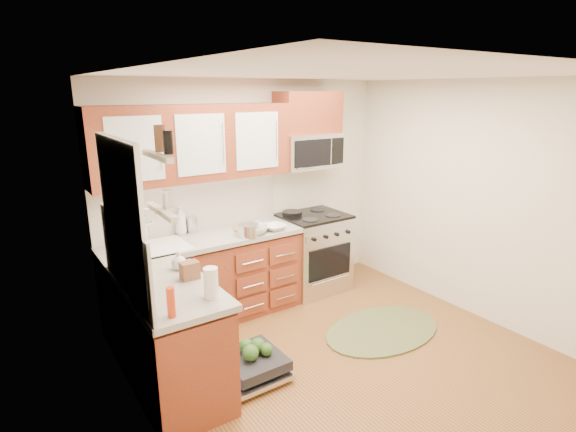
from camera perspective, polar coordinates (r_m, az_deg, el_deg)
floor at (r=4.34m, az=7.59°, el=-17.74°), size 3.50×3.50×0.00m
ceiling at (r=3.63m, az=9.07°, el=17.38°), size 3.50×3.50×0.00m
wall_back at (r=5.18m, az=-4.80°, el=3.02°), size 3.50×0.04×2.50m
wall_left at (r=2.98m, az=-17.80°, el=-7.39°), size 0.04×3.50×2.50m
wall_right at (r=5.11m, az=23.01°, el=1.63°), size 0.04×3.50×2.50m
base_cabinet_back at (r=4.88m, az=-10.33°, el=-8.23°), size 2.05×0.60×0.85m
base_cabinet_left at (r=3.88m, az=-14.69°, el=-15.17°), size 0.60×1.25×0.85m
countertop_back at (r=4.70m, az=-10.57°, el=-2.97°), size 2.07×0.64×0.05m
countertop_left at (r=3.66m, az=-15.06°, el=-8.73°), size 0.64×1.27×0.05m
backsplash_back at (r=4.87m, az=-12.15°, el=1.43°), size 2.05×0.02×0.57m
backsplash_left at (r=3.48m, az=-20.02°, el=-4.99°), size 0.02×1.25×0.57m
upper_cabinets at (r=4.61m, az=-11.86°, el=9.06°), size 2.05×0.35×0.75m
cabinet_over_mw at (r=5.28m, az=2.54°, el=13.00°), size 0.76×0.35×0.47m
range at (r=5.50m, az=3.24°, el=-4.61°), size 0.76×0.64×0.95m
microwave at (r=5.30m, az=2.65°, el=8.29°), size 0.76×0.38×0.40m
sink at (r=4.55m, az=-16.48°, el=-5.34°), size 0.62×0.50×0.26m
dishwasher at (r=4.07m, az=-4.97°, el=-18.46°), size 0.70×0.60×0.20m
window at (r=3.35m, az=-20.44°, el=0.33°), size 0.03×1.05×1.05m
window_blind at (r=3.29m, az=-20.57°, el=5.94°), size 0.02×0.96×0.40m
shelf_upper at (r=2.46m, az=-16.30°, el=7.32°), size 0.04×0.40×0.03m
shelf_lower at (r=2.51m, az=-15.78°, el=0.55°), size 0.04×0.40×0.03m
rug at (r=4.85m, az=11.92°, el=-13.97°), size 1.38×0.96×0.02m
skillet at (r=5.34m, az=0.53°, el=0.37°), size 0.25×0.25×0.04m
stock_pot at (r=4.65m, az=-5.07°, el=-1.80°), size 0.24×0.24×0.13m
cutting_board at (r=4.91m, az=-5.13°, el=-1.50°), size 0.35×0.30×0.02m
canister at (r=4.84m, az=-12.03°, el=-1.12°), size 0.14×0.14×0.17m
paper_towel_roll at (r=3.32m, az=-9.75°, el=-8.37°), size 0.11×0.11×0.23m
mustard_bottle at (r=3.69m, az=-17.96°, el=-6.44°), size 0.09×0.09×0.23m
red_bottle at (r=3.11m, az=-14.64°, el=-10.57°), size 0.06×0.06×0.21m
wooden_box at (r=3.68m, az=-12.37°, el=-6.77°), size 0.14×0.10×0.14m
blue_carton at (r=3.72m, az=-12.58°, el=-6.60°), size 0.10×0.08×0.14m
bowl_a at (r=4.85m, az=-1.73°, el=-1.45°), size 0.28×0.28×0.06m
bowl_b at (r=4.72m, az=-4.32°, el=-1.77°), size 0.31×0.31×0.09m
cup at (r=4.82m, az=-3.51°, el=-1.26°), size 0.16×0.16×0.11m
soap_bottle_a at (r=4.81m, az=-13.50°, el=-0.50°), size 0.15×0.15×0.30m
soap_bottle_b at (r=3.72m, az=-18.17°, el=-6.41°), size 0.10×0.10×0.21m
soap_bottle_c at (r=3.89m, az=-13.72°, el=-5.46°), size 0.14×0.14×0.16m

